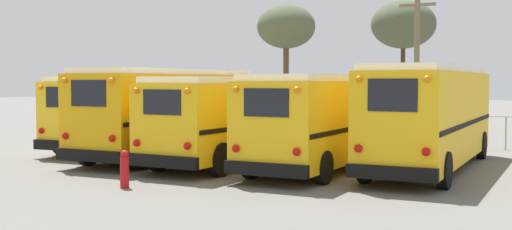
{
  "coord_description": "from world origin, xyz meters",
  "views": [
    {
      "loc": [
        11.0,
        -21.05,
        2.89
      ],
      "look_at": [
        0.0,
        -0.28,
        1.63
      ],
      "focal_mm": 45.0,
      "sensor_mm": 36.0,
      "label": 1
    }
  ],
  "objects": [
    {
      "name": "school_bus_1",
      "position": [
        -3.17,
        -1.19,
        1.8
      ],
      "size": [
        2.87,
        9.47,
        3.32
      ],
      "color": "#E5A00C",
      "rests_on": "ground"
    },
    {
      "name": "utility_pole",
      "position": [
        3.06,
        11.14,
        3.95
      ],
      "size": [
        1.8,
        0.28,
        7.58
      ],
      "color": "#75604C",
      "rests_on": "ground"
    },
    {
      "name": "fence_line",
      "position": [
        0.0,
        7.36,
        1.0
      ],
      "size": [
        20.72,
        0.06,
        1.42
      ],
      "color": "#939399",
      "rests_on": "ground"
    },
    {
      "name": "bare_tree_0",
      "position": [
        0.95,
        16.41,
        6.16
      ],
      "size": [
        3.78,
        3.78,
        7.61
      ],
      "color": "#473323",
      "rests_on": "ground"
    },
    {
      "name": "school_bus_3",
      "position": [
        3.17,
        -0.48,
        1.67
      ],
      "size": [
        2.66,
        10.87,
        3.08
      ],
      "color": "yellow",
      "rests_on": "ground"
    },
    {
      "name": "bare_tree_2",
      "position": [
        -3.69,
        10.13,
        5.72
      ],
      "size": [
        3.12,
        3.12,
        6.95
      ],
      "color": "brown",
      "rests_on": "ground"
    },
    {
      "name": "school_bus_2",
      "position": [
        -0.0,
        -0.77,
        1.66
      ],
      "size": [
        2.76,
        10.51,
        3.02
      ],
      "color": "yellow",
      "rests_on": "ground"
    },
    {
      "name": "fire_hydrant",
      "position": [
        -0.13,
        -7.58,
        0.52
      ],
      "size": [
        0.24,
        0.24,
        1.03
      ],
      "color": "#B21414",
      "rests_on": "ground"
    },
    {
      "name": "ground_plane",
      "position": [
        0.0,
        0.0,
        0.0
      ],
      "size": [
        160.0,
        160.0,
        0.0
      ],
      "primitive_type": "plane",
      "color": "#66635E"
    },
    {
      "name": "school_bus_0",
      "position": [
        -6.33,
        0.99,
        1.67
      ],
      "size": [
        2.79,
        10.06,
        3.06
      ],
      "color": "yellow",
      "rests_on": "ground"
    },
    {
      "name": "school_bus_4",
      "position": [
        6.33,
        -0.04,
        1.82
      ],
      "size": [
        2.64,
        10.22,
        3.35
      ],
      "color": "yellow",
      "rests_on": "ground"
    }
  ]
}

